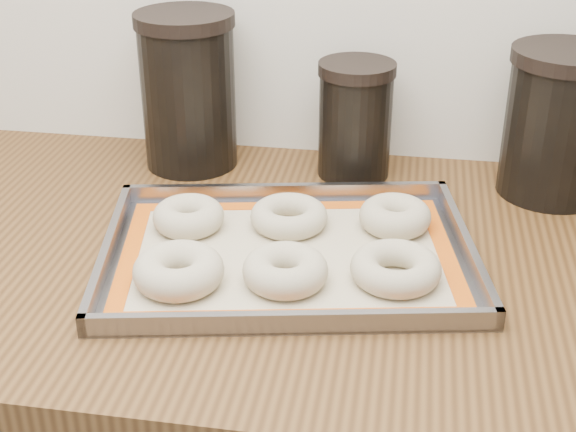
% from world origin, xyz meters
% --- Properties ---
extents(countertop, '(3.06, 0.68, 0.04)m').
position_xyz_m(countertop, '(0.00, 1.68, 0.88)').
color(countertop, brown).
rests_on(countertop, cabinet).
extents(baking_tray, '(0.51, 0.41, 0.03)m').
position_xyz_m(baking_tray, '(-0.16, 1.65, 0.91)').
color(baking_tray, gray).
rests_on(baking_tray, countertop).
extents(baking_mat, '(0.47, 0.36, 0.00)m').
position_xyz_m(baking_mat, '(-0.16, 1.65, 0.90)').
color(baking_mat, '#C6B793').
rests_on(baking_mat, baking_tray).
extents(bagel_front_left, '(0.12, 0.12, 0.04)m').
position_xyz_m(bagel_front_left, '(-0.28, 1.56, 0.92)').
color(bagel_front_left, '#BCAF92').
rests_on(bagel_front_left, baking_mat).
extents(bagel_front_mid, '(0.12, 0.12, 0.04)m').
position_xyz_m(bagel_front_mid, '(-0.15, 1.58, 0.92)').
color(bagel_front_mid, '#BCAF92').
rests_on(bagel_front_mid, baking_mat).
extents(bagel_front_right, '(0.13, 0.13, 0.03)m').
position_xyz_m(bagel_front_right, '(-0.03, 1.61, 0.92)').
color(bagel_front_right, '#BCAF92').
rests_on(bagel_front_right, baking_mat).
extents(bagel_back_left, '(0.10, 0.10, 0.04)m').
position_xyz_m(bagel_back_left, '(-0.30, 1.70, 0.92)').
color(bagel_back_left, '#BCAF92').
rests_on(bagel_back_left, baking_mat).
extents(bagel_back_mid, '(0.12, 0.12, 0.03)m').
position_xyz_m(bagel_back_mid, '(-0.17, 1.72, 0.92)').
color(bagel_back_mid, '#BCAF92').
rests_on(bagel_back_mid, baking_mat).
extents(bagel_back_right, '(0.10, 0.10, 0.04)m').
position_xyz_m(bagel_back_right, '(-0.03, 1.74, 0.92)').
color(bagel_back_right, '#BCAF92').
rests_on(bagel_back_right, baking_mat).
extents(canister_left, '(0.15, 0.15, 0.24)m').
position_xyz_m(canister_left, '(-0.36, 1.92, 1.02)').
color(canister_left, black).
rests_on(canister_left, countertop).
extents(canister_mid, '(0.11, 0.11, 0.18)m').
position_xyz_m(canister_mid, '(-0.10, 1.92, 0.99)').
color(canister_mid, black).
rests_on(canister_mid, countertop).
extents(canister_right, '(0.16, 0.16, 0.21)m').
position_xyz_m(canister_right, '(0.19, 1.90, 1.01)').
color(canister_right, black).
rests_on(canister_right, countertop).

